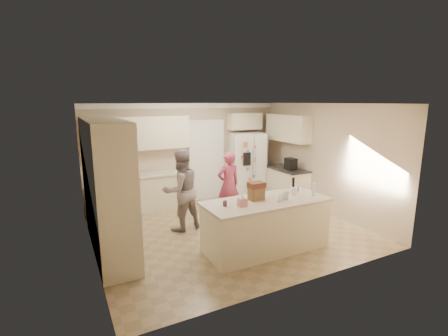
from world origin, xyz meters
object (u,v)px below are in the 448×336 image
coffee_maker (291,164)px  island_base (266,226)px  tissue_box (242,202)px  teen_boy (181,190)px  teen_girl (228,185)px  refrigerator (247,165)px  utensil_crock (294,191)px  dollhouse_body (256,194)px

coffee_maker → island_base: bearing=-137.2°
island_base → tissue_box: size_ratio=15.71×
teen_boy → teen_girl: (1.25, 0.27, -0.09)m
refrigerator → utensil_crock: bearing=-91.8°
teen_boy → teen_girl: bearing=-178.8°
coffee_maker → tissue_box: bearing=-142.4°
tissue_box → island_base: bearing=10.3°
refrigerator → dollhouse_body: size_ratio=6.92×
island_base → utensil_crock: (0.65, 0.05, 0.56)m
coffee_maker → teen_girl: size_ratio=0.20×
tissue_box → teen_girl: size_ratio=0.09×
dollhouse_body → teen_girl: teen_girl is taller
teen_girl → coffee_maker: bearing=-179.1°
utensil_crock → island_base: bearing=-175.6°
dollhouse_body → coffee_maker: bearing=39.3°
utensil_crock → teen_boy: 2.28m
dollhouse_body → teen_girl: 1.80m
teen_boy → refrigerator: bearing=-160.6°
dollhouse_body → teen_girl: size_ratio=0.17×
utensil_crock → tissue_box: 1.21m
teen_boy → teen_girl: size_ratio=1.12×
utensil_crock → dollhouse_body: bearing=176.4°
utensil_crock → tissue_box: bearing=-172.9°
coffee_maker → dollhouse_body: bearing=-140.7°
tissue_box → dollhouse_body: size_ratio=0.54×
teen_girl → island_base: bearing=82.4°
dollhouse_body → teen_girl: (0.37, 1.74, -0.28)m
coffee_maker → teen_boy: bearing=-173.9°
refrigerator → tissue_box: (-1.97, -3.11, 0.10)m
refrigerator → teen_girl: 1.68m
coffee_maker → teen_girl: bearing=-178.2°
utensil_crock → teen_girl: teen_girl is taller
refrigerator → utensil_crock: size_ratio=12.00×
refrigerator → island_base: (-1.42, -3.01, -0.46)m
dollhouse_body → teen_boy: teen_boy is taller
refrigerator → tissue_box: size_ratio=12.86×
utensil_crock → teen_girl: (-0.43, 1.79, -0.24)m
coffee_maker → teen_boy: size_ratio=0.18×
coffee_maker → utensil_crock: 2.32m
refrigerator → island_base: bearing=-102.5°
utensil_crock → tissue_box: (-1.20, -0.15, -0.00)m
coffee_maker → tissue_box: coffee_maker is taller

